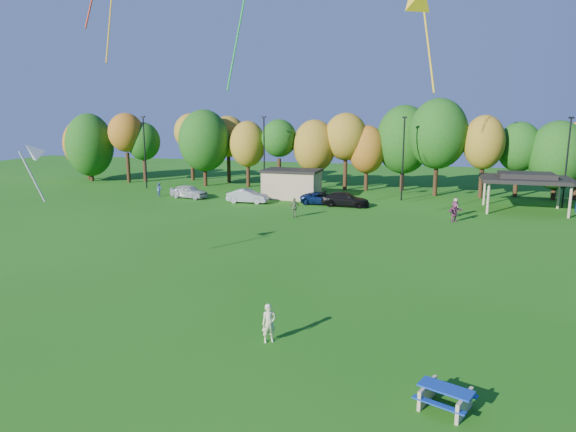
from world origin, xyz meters
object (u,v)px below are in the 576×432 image
(picnic_table, at_px, (445,396))
(car_d, at_px, (345,199))
(car_b, at_px, (248,196))
(kite_flyer, at_px, (269,323))
(car_a, at_px, (189,191))
(car_c, at_px, (322,198))

(picnic_table, bearing_deg, car_d, 125.93)
(picnic_table, distance_m, car_d, 37.01)
(car_b, distance_m, car_d, 10.44)
(kite_flyer, height_order, car_b, kite_flyer)
(car_b, height_order, car_d, car_b)
(picnic_table, relative_size, car_b, 0.48)
(picnic_table, xyz_separation_m, car_a, (-27.90, 35.65, 0.33))
(car_b, relative_size, car_d, 0.89)
(car_c, bearing_deg, picnic_table, -164.34)
(kite_flyer, xyz_separation_m, car_b, (-13.30, 31.57, -0.11))
(kite_flyer, bearing_deg, car_a, 87.49)
(car_b, height_order, car_c, car_b)
(picnic_table, height_order, car_d, car_d)
(picnic_table, relative_size, car_a, 0.47)
(kite_flyer, bearing_deg, car_c, 64.28)
(car_b, bearing_deg, kite_flyer, -160.82)
(car_c, distance_m, car_d, 2.57)
(picnic_table, distance_m, car_a, 45.27)
(car_a, height_order, car_c, car_a)
(picnic_table, bearing_deg, car_c, 129.39)
(kite_flyer, xyz_separation_m, car_a, (-20.81, 32.62, -0.07))
(car_b, bearing_deg, car_a, 78.42)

